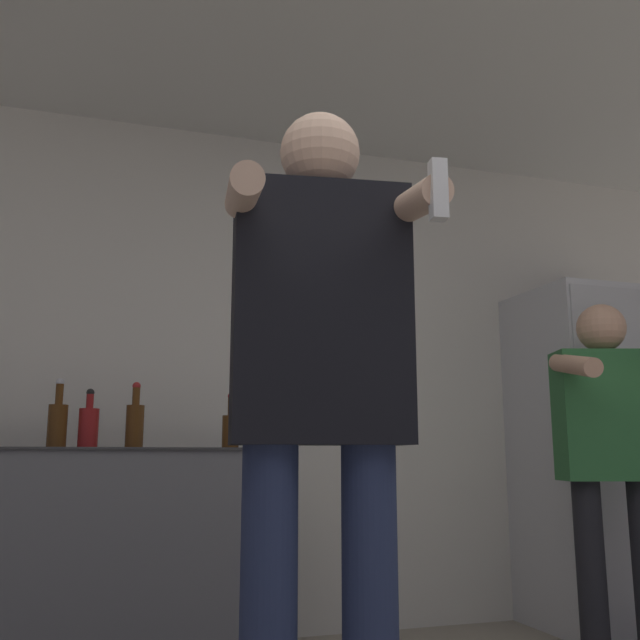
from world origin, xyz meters
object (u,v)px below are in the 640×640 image
object	(u,v)px
bottle_green_wine	(88,425)
person_woman_foreground	(321,389)
bottle_tall_gin	(58,422)
bottle_red_label	(135,423)
bottle_brown_liquor	(231,428)
refrigerator	(602,455)
person_man_side	(611,440)

from	to	relation	value
bottle_green_wine	person_woman_foreground	world-z (taller)	person_woman_foreground
bottle_tall_gin	person_woman_foreground	size ratio (longest dim) A/B	0.16
bottle_tall_gin	bottle_red_label	size ratio (longest dim) A/B	1.02
person_woman_foreground	bottle_brown_liquor	bearing A→B (deg)	88.17
refrigerator	bottle_tall_gin	size ratio (longest dim) A/B	6.06
bottle_green_wine	bottle_brown_liquor	bearing A→B (deg)	-0.00
bottle_tall_gin	person_man_side	xyz separation A→B (m)	(2.32, -0.55, -0.07)
bottle_brown_liquor	bottle_tall_gin	world-z (taller)	bottle_tall_gin
bottle_red_label	bottle_green_wine	bearing A→B (deg)	180.00
person_woman_foreground	bottle_red_label	bearing A→B (deg)	104.13
bottle_green_wine	person_man_side	size ratio (longest dim) A/B	0.16
refrigerator	bottle_red_label	xyz separation A→B (m)	(-2.43, -0.03, 0.13)
refrigerator	bottle_green_wine	bearing A→B (deg)	-179.24
bottle_brown_liquor	person_man_side	distance (m)	1.68
bottle_red_label	person_man_side	size ratio (longest dim) A/B	0.18
bottle_tall_gin	bottle_red_label	bearing A→B (deg)	0.00
refrigerator	bottle_tall_gin	xyz separation A→B (m)	(-2.74, -0.03, 0.13)
refrigerator	bottle_tall_gin	distance (m)	2.74
person_woman_foreground	person_man_side	size ratio (longest dim) A/B	1.15
bottle_red_label	person_woman_foreground	world-z (taller)	person_woman_foreground
bottle_tall_gin	bottle_red_label	distance (m)	0.31
bottle_green_wine	bottle_red_label	world-z (taller)	bottle_red_label
bottle_green_wine	person_woman_foreground	size ratio (longest dim) A/B	0.14
refrigerator	bottle_brown_liquor	world-z (taller)	refrigerator
bottle_red_label	person_woman_foreground	xyz separation A→B (m)	(0.37, -1.47, 0.03)
bottle_tall_gin	person_man_side	world-z (taller)	person_man_side
bottle_tall_gin	person_woman_foreground	bearing A→B (deg)	-65.06
refrigerator	bottle_green_wine	size ratio (longest dim) A/B	7.05
person_woman_foreground	bottle_tall_gin	bearing A→B (deg)	114.94
bottle_tall_gin	person_woman_foreground	world-z (taller)	person_woman_foreground
refrigerator	person_man_side	world-z (taller)	refrigerator
bottle_brown_liquor	person_man_side	size ratio (longest dim) A/B	0.16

